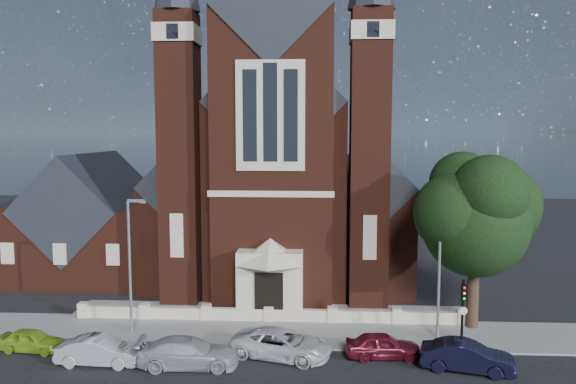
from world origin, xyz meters
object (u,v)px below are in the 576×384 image
at_px(street_lamp_left, 131,258).
at_px(car_white_suv, 282,344).
at_px(car_dark_red, 383,346).
at_px(car_navy, 467,357).
at_px(church, 285,174).
at_px(car_silver_a, 100,351).
at_px(car_lime_van, 32,340).
at_px(parish_hall, 93,227).
at_px(street_tree, 479,217).
at_px(car_silver_b, 188,353).
at_px(traffic_signal, 463,305).
at_px(street_lamp_right, 441,262).

height_order(street_lamp_left, car_white_suv, street_lamp_left).
height_order(car_dark_red, car_navy, car_navy).
bearing_deg(car_dark_red, church, 13.36).
bearing_deg(car_silver_a, car_navy, -87.58).
xyz_separation_m(street_lamp_left, car_lime_van, (-4.67, -2.94, -3.99)).
bearing_deg(parish_hall, street_tree, -23.26).
distance_m(church, street_tree, 21.38).
distance_m(car_silver_b, car_dark_red, 10.21).
bearing_deg(car_silver_b, street_lamp_left, 41.06).
bearing_deg(street_tree, car_silver_a, -163.45).
height_order(car_silver_a, car_silver_b, car_silver_b).
relative_size(parish_hall, car_silver_b, 2.36).
height_order(parish_hall, traffic_signal, parish_hall).
distance_m(car_silver_a, car_navy, 18.76).
height_order(street_tree, traffic_signal, street_tree).
bearing_deg(church, street_lamp_left, -112.66).
xyz_separation_m(parish_hall, car_navy, (26.60, -18.23, -3.26)).
bearing_deg(car_dark_red, street_lamp_right, -55.20).
bearing_deg(street_tree, traffic_signal, -115.95).
height_order(street_lamp_left, car_lime_van, street_lamp_left).
relative_size(traffic_signal, car_navy, 0.88).
relative_size(car_lime_van, car_white_suv, 0.67).
bearing_deg(street_tree, parish_hall, 156.74).
xyz_separation_m(parish_hall, car_silver_a, (7.85, -18.46, -3.29)).
distance_m(church, car_white_suv, 23.23).
bearing_deg(car_white_suv, street_tree, -51.35).
xyz_separation_m(street_lamp_left, car_dark_red, (14.45, -2.79, -3.92)).
relative_size(street_lamp_right, car_dark_red, 2.04).
relative_size(street_lamp_right, car_silver_b, 1.57).
xyz_separation_m(car_lime_van, car_navy, (23.18, -1.29, 0.14)).
xyz_separation_m(car_silver_a, car_white_suv, (9.34, 1.43, 0.02)).
height_order(street_lamp_left, car_navy, street_lamp_left).
distance_m(church, car_silver_b, 24.86).
height_order(street_tree, car_navy, street_tree).
height_order(car_silver_b, car_white_suv, car_silver_b).
height_order(street_lamp_left, street_lamp_right, same).
height_order(street_lamp_left, traffic_signal, street_lamp_left).
xyz_separation_m(traffic_signal, car_silver_a, (-19.15, -2.88, -1.86)).
distance_m(traffic_signal, car_dark_red, 5.00).
xyz_separation_m(traffic_signal, car_white_suv, (-9.81, -1.45, -1.84)).
height_order(street_tree, car_lime_van, street_tree).
xyz_separation_m(street_lamp_left, car_silver_b, (4.40, -4.52, -3.85)).
relative_size(parish_hall, car_lime_van, 3.41).
height_order(church, car_lime_van, church).
distance_m(car_silver_a, car_silver_b, 4.64).
distance_m(car_dark_red, car_navy, 4.31).
height_order(car_silver_a, car_navy, car_navy).
distance_m(parish_hall, traffic_signal, 31.20).
bearing_deg(car_navy, street_lamp_right, 20.74).
relative_size(street_lamp_left, car_lime_van, 2.26).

